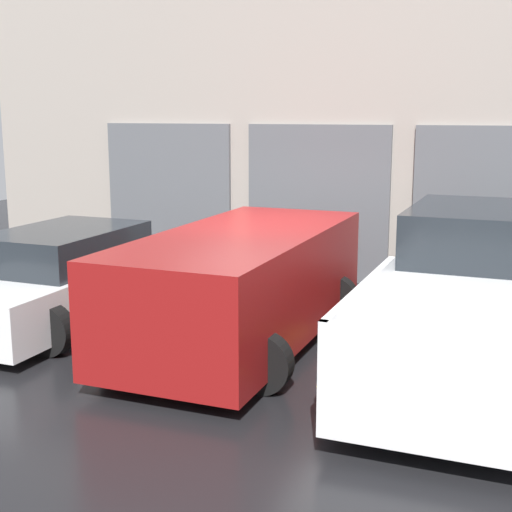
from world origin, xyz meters
The scene contains 7 objects.
ground_plane centered at (0.00, 0.00, 0.00)m, with size 28.00×28.00×0.00m, color black.
shophouse_building centered at (-0.01, 3.29, 2.89)m, with size 14.57×0.68×5.89m.
pickup_truck centered at (2.86, -0.69, 0.84)m, with size 2.56×5.49×1.79m.
sedan_white centered at (-2.86, -1.00, 0.64)m, with size 2.21×4.27×1.36m.
sedan_side centered at (0.00, -1.02, 0.83)m, with size 2.40×4.75×1.51m.
parking_stripe_left centered at (-1.43, -1.03, 0.00)m, with size 0.12×2.20×0.01m, color gold.
parking_stripe_centre centered at (1.43, -1.03, 0.00)m, with size 0.12×2.20×0.01m, color gold.
Camera 1 is at (3.54, -9.39, 3.03)m, focal length 50.00 mm.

